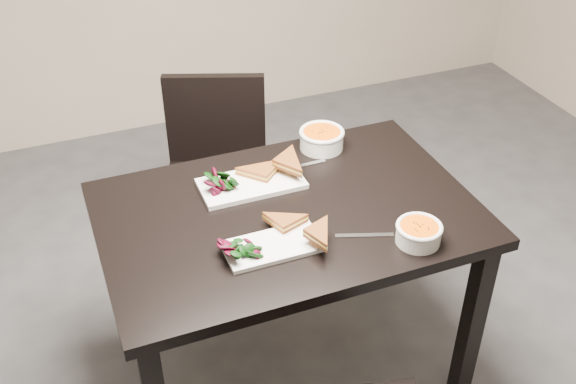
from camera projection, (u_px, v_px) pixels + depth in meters
The scene contains 12 objects.
table at pixel (288, 234), 2.25m from camera, with size 1.20×0.80×0.75m.
chair_far at pixel (216, 166), 2.89m from camera, with size 0.54×0.54×0.85m.
plate_near at pixel (273, 246), 2.03m from camera, with size 0.29×0.15×0.01m, color white.
sandwich_near at pixel (291, 230), 2.04m from camera, with size 0.15×0.11×0.05m, color #974F1F, non-canonical shape.
salad_near at pixel (241, 247), 1.99m from camera, with size 0.09×0.08×0.04m, color black, non-canonical shape.
soup_bowl_near at pixel (419, 232), 2.04m from camera, with size 0.14×0.14×0.06m.
cutlery_near at pixel (365, 235), 2.08m from camera, with size 0.18×0.02×0.00m, color silver.
plate_far at pixel (251, 184), 2.30m from camera, with size 0.35×0.17×0.02m, color white.
sandwich_far at pixel (271, 173), 2.28m from camera, with size 0.17×0.13×0.06m, color #974F1F, non-canonical shape.
salad_far at pixel (222, 182), 2.25m from camera, with size 0.11×0.10×0.05m, color black, non-canonical shape.
soup_bowl_far at pixel (322, 138), 2.48m from camera, with size 0.16×0.16×0.07m.
cutlery_far at pixel (302, 166), 2.40m from camera, with size 0.18×0.02×0.00m, color silver.
Camera 1 is at (-0.53, -1.18, 2.06)m, focal length 42.60 mm.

